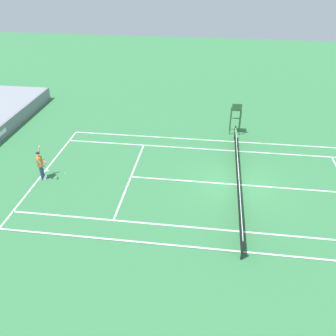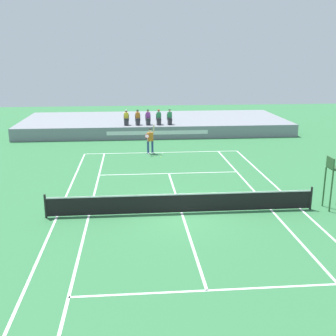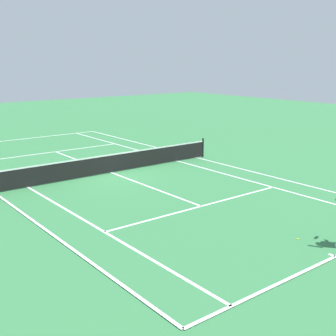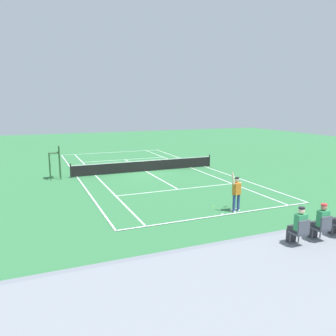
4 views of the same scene
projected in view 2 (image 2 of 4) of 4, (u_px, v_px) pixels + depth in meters
The scene contains 13 objects.
ground_plane at pixel (182, 213), 18.83m from camera, with size 80.00×80.00×0.00m, color #337542.
court at pixel (182, 213), 18.83m from camera, with size 11.08×23.88×0.03m.
net at pixel (182, 202), 18.69m from camera, with size 11.98×0.10×1.07m.
barrier_wall at pixel (158, 133), 34.84m from camera, with size 23.94×0.25×1.05m.
bleacher_platform at pixel (154, 124), 39.53m from camera, with size 23.94×9.51×1.05m, color gray.
spectator_seated_0 at pixel (126, 118), 35.35m from camera, with size 0.44×0.60×1.26m.
spectator_seated_1 at pixel (138, 118), 35.43m from camera, with size 0.44×0.60×1.26m.
spectator_seated_2 at pixel (148, 118), 35.51m from camera, with size 0.44×0.60×1.26m.
spectator_seated_3 at pixel (159, 117), 35.58m from camera, with size 0.44×0.60×1.26m.
spectator_seated_4 at pixel (170, 117), 35.66m from camera, with size 0.44×0.60×1.26m.
tennis_player at pixel (150, 140), 29.68m from camera, with size 0.74×0.75×2.08m.
tennis_ball at pixel (161, 157), 28.91m from camera, with size 0.07×0.07×0.07m, color #D1E533.
umpire_chair at pixel (335, 176), 19.01m from camera, with size 0.77×0.77×2.44m.
Camera 2 is at (-2.16, -17.50, 6.94)m, focal length 45.02 mm.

